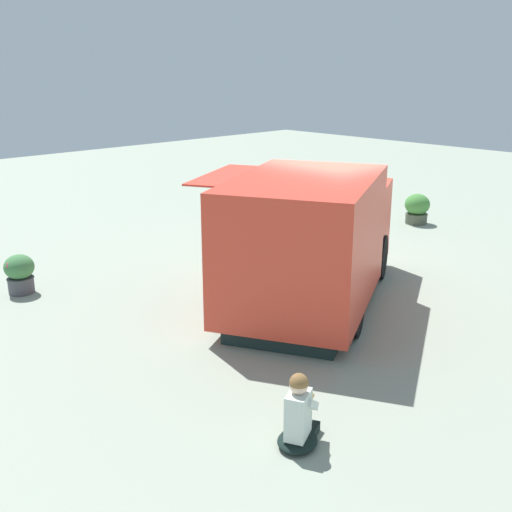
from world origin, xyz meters
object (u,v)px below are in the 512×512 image
(food_truck, at_px, (312,241))
(planter_flowering_far, at_px, (417,208))
(planter_flowering_near, at_px, (20,273))
(person_customer, at_px, (299,417))

(food_truck, distance_m, planter_flowering_far, 6.50)
(food_truck, distance_m, planter_flowering_near, 5.34)
(person_customer, relative_size, planter_flowering_near, 1.21)
(planter_flowering_near, relative_size, planter_flowering_far, 0.92)
(planter_flowering_near, xyz_separation_m, planter_flowering_far, (2.20, 9.73, 0.02))
(person_customer, distance_m, planter_flowering_near, 6.73)
(planter_flowering_near, height_order, planter_flowering_far, planter_flowering_far)
(person_customer, distance_m, planter_flowering_far, 10.60)
(food_truck, height_order, person_customer, food_truck)
(planter_flowering_far, bearing_deg, planter_flowering_near, -102.76)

